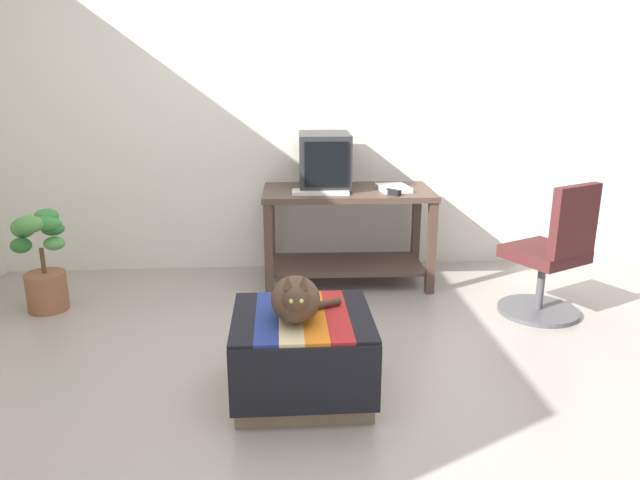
{
  "coord_description": "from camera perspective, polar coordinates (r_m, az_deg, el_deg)",
  "views": [
    {
      "loc": [
        -0.17,
        -2.6,
        1.56
      ],
      "look_at": [
        0.07,
        0.85,
        0.55
      ],
      "focal_mm": 33.04,
      "sensor_mm": 36.0,
      "label": 1
    }
  ],
  "objects": [
    {
      "name": "stapler",
      "position": [
        4.14,
        7.11,
        4.62
      ],
      "size": [
        0.1,
        0.11,
        0.04
      ],
      "primitive_type": "cube",
      "rotation": [
        0.0,
        0.0,
        0.7
      ],
      "color": "black",
      "rests_on": "desk"
    },
    {
      "name": "keyboard",
      "position": [
        4.16,
        0.07,
        4.67
      ],
      "size": [
        0.41,
        0.17,
        0.02
      ],
      "primitive_type": "cube",
      "rotation": [
        0.0,
        0.0,
        -0.06
      ],
      "color": "beige",
      "rests_on": "desk"
    },
    {
      "name": "potted_plant",
      "position": [
        4.29,
        -25.25,
        -2.09
      ],
      "size": [
        0.37,
        0.36,
        0.67
      ],
      "color": "brown",
      "rests_on": "ground_plane"
    },
    {
      "name": "office_chair",
      "position": [
        4.04,
        21.48,
        -1.77
      ],
      "size": [
        0.56,
        0.56,
        0.89
      ],
      "rotation": [
        0.0,
        0.0,
        3.61
      ],
      "color": "#4C4C51",
      "rests_on": "ground_plane"
    },
    {
      "name": "desk",
      "position": [
        4.36,
        2.65,
        1.96
      ],
      "size": [
        1.24,
        0.65,
        0.71
      ],
      "rotation": [
        0.0,
        0.0,
        -0.02
      ],
      "color": "#4C382D",
      "rests_on": "ground_plane"
    },
    {
      "name": "ottoman_with_blanket",
      "position": [
        2.93,
        -1.71,
        -11.08
      ],
      "size": [
        0.67,
        0.63,
        0.42
      ],
      "color": "#7A664C",
      "rests_on": "ground_plane"
    },
    {
      "name": "book",
      "position": [
        4.3,
        7.13,
        5.01
      ],
      "size": [
        0.24,
        0.29,
        0.03
      ],
      "primitive_type": "cube",
      "rotation": [
        0.0,
        0.0,
        0.13
      ],
      "color": "white",
      "rests_on": "desk"
    },
    {
      "name": "ground_plane",
      "position": [
        3.03,
        -0.23,
        -14.64
      ],
      "size": [
        14.0,
        14.0,
        0.0
      ],
      "primitive_type": "plane",
      "color": "#9E9389"
    },
    {
      "name": "tv_monitor",
      "position": [
        4.34,
        0.43,
        7.63
      ],
      "size": [
        0.38,
        0.48,
        0.4
      ],
      "rotation": [
        0.0,
        0.0,
        -0.02
      ],
      "color": "#28282B",
      "rests_on": "desk"
    },
    {
      "name": "back_wall",
      "position": [
        4.66,
        -1.93,
        13.08
      ],
      "size": [
        8.0,
        0.1,
        2.6
      ],
      "primitive_type": "cube",
      "color": "silver",
      "rests_on": "ground_plane"
    },
    {
      "name": "cat",
      "position": [
        2.75,
        -2.35,
        -5.7
      ],
      "size": [
        0.35,
        0.37,
        0.26
      ],
      "rotation": [
        0.0,
        0.0,
        -0.0
      ],
      "color": "#473323",
      "rests_on": "ottoman_with_blanket"
    }
  ]
}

